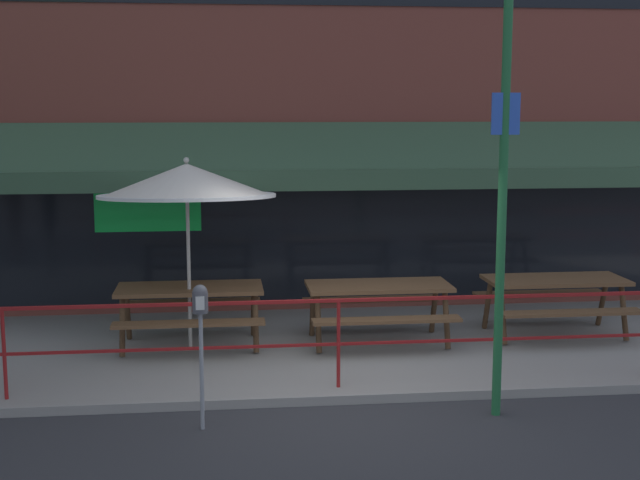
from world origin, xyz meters
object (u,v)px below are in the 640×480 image
object	(u,v)px
picnic_table_right	(555,290)
patio_umbrella_left	(187,182)
picnic_table_centre	(378,296)
street_sign_pole	(502,203)
picnic_table_left	(190,299)
parking_meter_near	(200,313)

from	to	relation	value
picnic_table_right	patio_umbrella_left	distance (m)	4.94
picnic_table_centre	patio_umbrella_left	xyz separation A→B (m)	(-2.36, -0.04, 1.47)
picnic_table_centre	picnic_table_right	distance (m)	2.36
picnic_table_centre	street_sign_pole	size ratio (longest dim) A/B	0.43
patio_umbrella_left	picnic_table_left	bearing A→B (deg)	90.00
patio_umbrella_left	street_sign_pole	bearing A→B (deg)	-37.70
picnic_table_left	parking_meter_near	size ratio (longest dim) A/B	1.27
picnic_table_right	picnic_table_centre	bearing A→B (deg)	-177.21
picnic_table_centre	picnic_table_right	bearing A→B (deg)	2.79
patio_umbrella_left	street_sign_pole	xyz separation A→B (m)	(3.13, -2.42, -0.03)
picnic_table_left	parking_meter_near	world-z (taller)	parking_meter_near
patio_umbrella_left	picnic_table_centre	bearing A→B (deg)	0.87
picnic_table_right	street_sign_pole	xyz separation A→B (m)	(-1.59, -2.57, 1.44)
picnic_table_centre	parking_meter_near	distance (m)	3.36
picnic_table_right	patio_umbrella_left	size ratio (longest dim) A/B	0.76
picnic_table_right	patio_umbrella_left	xyz separation A→B (m)	(-4.71, -0.15, 1.47)
picnic_table_left	parking_meter_near	xyz separation A→B (m)	(0.19, -2.62, 0.44)
parking_meter_near	picnic_table_centre	bearing A→B (deg)	49.29
patio_umbrella_left	parking_meter_near	world-z (taller)	patio_umbrella_left
picnic_table_left	picnic_table_right	xyz separation A→B (m)	(4.71, 0.01, 0.00)
street_sign_pole	patio_umbrella_left	bearing A→B (deg)	142.30
picnic_table_centre	patio_umbrella_left	distance (m)	2.78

